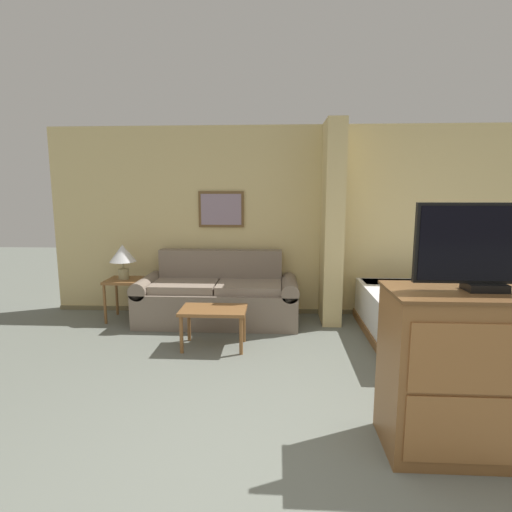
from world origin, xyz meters
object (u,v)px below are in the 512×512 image
couch (218,297)px  bed (438,319)px  table_lamp (123,255)px  tv_dresser (477,373)px  tv (488,247)px  coffee_table (214,314)px

couch → bed: bearing=-13.1°
table_lamp → bed: table_lamp is taller
tv_dresser → tv: tv is taller
table_lamp → tv_dresser: size_ratio=0.39×
couch → bed: couch is taller
table_lamp → tv: (3.36, -2.60, 0.49)m
tv_dresser → bed: bearing=74.7°
couch → coffee_table: 0.92m
coffee_table → table_lamp: table_lamp is taller
coffee_table → tv_dresser: tv_dresser is taller
table_lamp → bed: size_ratio=0.23×
coffee_table → table_lamp: size_ratio=1.55×
couch → tv: tv is taller
couch → table_lamp: bearing=179.5°
coffee_table → bed: bed is taller
tv_dresser → tv: (-0.00, 0.00, 0.83)m
coffee_table → tv_dresser: 2.62m
coffee_table → bed: (2.54, 0.30, -0.11)m
coffee_table → tv_dresser: bearing=-40.1°
table_lamp → tv_dresser: 4.26m
couch → bed: 2.70m
tv_dresser → tv: size_ratio=1.32×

